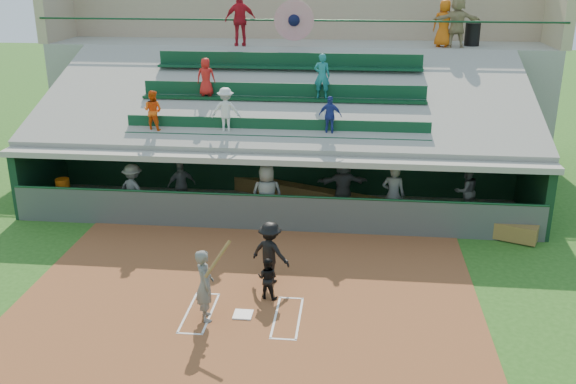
# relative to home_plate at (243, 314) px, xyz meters

# --- Properties ---
(ground) EXTENTS (100.00, 100.00, 0.00)m
(ground) POSITION_rel_home_plate_xyz_m (0.00, 0.00, -0.04)
(ground) COLOR #255417
(ground) RESTS_ON ground
(dirt_slab) EXTENTS (11.00, 9.00, 0.02)m
(dirt_slab) POSITION_rel_home_plate_xyz_m (0.00, 0.50, -0.03)
(dirt_slab) COLOR brown
(dirt_slab) RESTS_ON ground
(home_plate) EXTENTS (0.43, 0.43, 0.03)m
(home_plate) POSITION_rel_home_plate_xyz_m (0.00, 0.00, 0.00)
(home_plate) COLOR silver
(home_plate) RESTS_ON dirt_slab
(batters_box_chalk) EXTENTS (2.65, 1.85, 0.01)m
(batters_box_chalk) POSITION_rel_home_plate_xyz_m (0.00, 0.00, -0.01)
(batters_box_chalk) COLOR silver
(batters_box_chalk) RESTS_ON dirt_slab
(dugout_floor) EXTENTS (16.00, 3.50, 0.04)m
(dugout_floor) POSITION_rel_home_plate_xyz_m (0.00, 6.75, -0.02)
(dugout_floor) COLOR gray
(dugout_floor) RESTS_ON ground
(concourse_slab) EXTENTS (20.00, 3.00, 4.60)m
(concourse_slab) POSITION_rel_home_plate_xyz_m (0.00, 13.50, 2.26)
(concourse_slab) COLOR gray
(concourse_slab) RESTS_ON ground
(grandstand) EXTENTS (20.40, 10.40, 7.80)m
(grandstand) POSITION_rel_home_plate_xyz_m (-0.01, 10.51, 2.23)
(grandstand) COLOR #4E534E
(grandstand) RESTS_ON ground
(batter_at_plate) EXTENTS (0.93, 0.78, 1.95)m
(batter_at_plate) POSITION_rel_home_plate_xyz_m (-0.80, -0.23, 0.84)
(batter_at_plate) COLOR #555752
(batter_at_plate) RESTS_ON dirt_slab
(catcher) EXTENTS (0.58, 0.50, 1.04)m
(catcher) POSITION_rel_home_plate_xyz_m (0.45, 0.88, 0.50)
(catcher) COLOR black
(catcher) RESTS_ON dirt_slab
(home_umpire) EXTENTS (1.19, 0.96, 1.61)m
(home_umpire) POSITION_rel_home_plate_xyz_m (0.41, 1.71, 0.79)
(home_umpire) COLOR black
(home_umpire) RESTS_ON dirt_slab
(dugout_bench) EXTENTS (15.33, 6.69, 0.49)m
(dugout_bench) POSITION_rel_home_plate_xyz_m (0.13, 7.86, 0.25)
(dugout_bench) COLOR olive
(dugout_bench) RESTS_ON dugout_floor
(white_table) EXTENTS (0.73, 0.57, 0.62)m
(white_table) POSITION_rel_home_plate_xyz_m (-6.86, 5.96, 0.31)
(white_table) COLOR silver
(white_table) RESTS_ON dugout_floor
(water_cooler) EXTENTS (0.44, 0.44, 0.44)m
(water_cooler) POSITION_rel_home_plate_xyz_m (-6.89, 5.91, 0.85)
(water_cooler) COLOR orange
(water_cooler) RESTS_ON white_table
(dugout_player_a) EXTENTS (1.26, 1.01, 1.70)m
(dugout_player_a) POSITION_rel_home_plate_xyz_m (-4.47, 5.69, 0.85)
(dugout_player_a) COLOR #60635D
(dugout_player_a) RESTS_ON dugout_floor
(dugout_player_b) EXTENTS (1.00, 0.79, 1.58)m
(dugout_player_b) POSITION_rel_home_plate_xyz_m (-3.13, 6.49, 0.80)
(dugout_player_b) COLOR #595C57
(dugout_player_b) RESTS_ON dugout_floor
(dugout_player_c) EXTENTS (1.05, 0.77, 1.96)m
(dugout_player_c) POSITION_rel_home_plate_xyz_m (-0.16, 5.30, 0.98)
(dugout_player_c) COLOR #5F625D
(dugout_player_c) RESTS_ON dugout_floor
(dugout_player_d) EXTENTS (1.71, 0.81, 1.77)m
(dugout_player_d) POSITION_rel_home_plate_xyz_m (2.09, 6.85, 0.89)
(dugout_player_d) COLOR #535450
(dugout_player_d) RESTS_ON dugout_floor
(dugout_player_e) EXTENTS (0.75, 0.55, 1.91)m
(dugout_player_e) POSITION_rel_home_plate_xyz_m (3.64, 5.80, 0.96)
(dugout_player_e) COLOR #585A55
(dugout_player_e) RESTS_ON dugout_floor
(dugout_player_f) EXTENTS (0.99, 0.90, 1.65)m
(dugout_player_f) POSITION_rel_home_plate_xyz_m (5.96, 6.78, 0.83)
(dugout_player_f) COLOR #5B5E59
(dugout_player_f) RESTS_ON dugout_floor
(trash_bin) EXTENTS (0.57, 0.57, 0.86)m
(trash_bin) POSITION_rel_home_plate_xyz_m (6.80, 13.21, 4.99)
(trash_bin) COLOR black
(trash_bin) RESTS_ON concourse_slab
(concourse_staff_a) EXTENTS (1.26, 0.78, 1.99)m
(concourse_staff_a) POSITION_rel_home_plate_xyz_m (-2.05, 12.05, 5.56)
(concourse_staff_a) COLOR red
(concourse_staff_a) RESTS_ON concourse_slab
(concourse_staff_b) EXTENTS (0.98, 0.78, 1.75)m
(concourse_staff_b) POSITION_rel_home_plate_xyz_m (5.63, 12.72, 5.44)
(concourse_staff_b) COLOR #D1590C
(concourse_staff_b) RESTS_ON concourse_slab
(concourse_staff_c) EXTENTS (1.80, 0.66, 1.91)m
(concourse_staff_c) POSITION_rel_home_plate_xyz_m (6.09, 12.60, 5.52)
(concourse_staff_c) COLOR tan
(concourse_staff_c) RESTS_ON concourse_slab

